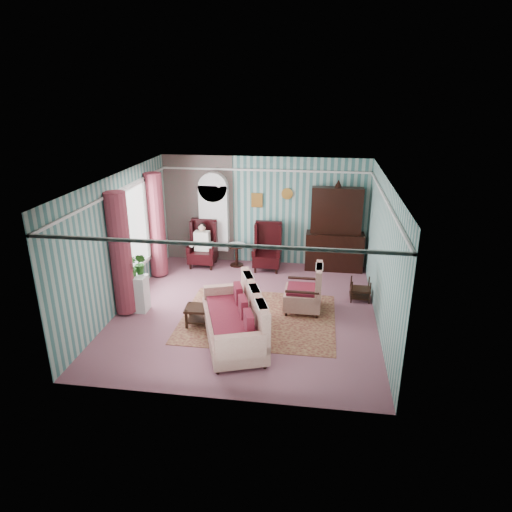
# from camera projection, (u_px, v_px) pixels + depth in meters

# --- Properties ---
(floor) EXTENTS (6.00, 6.00, 0.00)m
(floor) POSITION_uv_depth(u_px,v_px,m) (247.00, 311.00, 9.94)
(floor) COLOR #8A505E
(floor) RESTS_ON ground
(room_shell) EXTENTS (5.53, 6.02, 2.91)m
(room_shell) POSITION_uv_depth(u_px,v_px,m) (218.00, 219.00, 9.48)
(room_shell) COLOR #3D706C
(room_shell) RESTS_ON ground
(bookcase) EXTENTS (0.80, 0.28, 2.24)m
(bookcase) POSITION_uv_depth(u_px,v_px,m) (214.00, 223.00, 12.36)
(bookcase) COLOR silver
(bookcase) RESTS_ON floor
(dresser_hutch) EXTENTS (1.50, 0.56, 2.36)m
(dresser_hutch) POSITION_uv_depth(u_px,v_px,m) (336.00, 227.00, 11.79)
(dresser_hutch) COLOR black
(dresser_hutch) RESTS_ON floor
(wingback_left) EXTENTS (0.76, 0.80, 1.25)m
(wingback_left) POSITION_uv_depth(u_px,v_px,m) (202.00, 244.00, 12.21)
(wingback_left) COLOR black
(wingback_left) RESTS_ON floor
(wingback_right) EXTENTS (0.76, 0.80, 1.25)m
(wingback_right) POSITION_uv_depth(u_px,v_px,m) (267.00, 247.00, 11.97)
(wingback_right) COLOR black
(wingback_right) RESTS_ON floor
(seated_woman) EXTENTS (0.44, 0.40, 1.18)m
(seated_woman) POSITION_uv_depth(u_px,v_px,m) (202.00, 245.00, 12.22)
(seated_woman) COLOR white
(seated_woman) RESTS_ON floor
(round_side_table) EXTENTS (0.50, 0.50, 0.60)m
(round_side_table) POSITION_uv_depth(u_px,v_px,m) (237.00, 255.00, 12.34)
(round_side_table) COLOR black
(round_side_table) RESTS_ON floor
(nest_table) EXTENTS (0.45, 0.38, 0.54)m
(nest_table) POSITION_uv_depth(u_px,v_px,m) (360.00, 289.00, 10.35)
(nest_table) COLOR black
(nest_table) RESTS_ON floor
(plant_stand) EXTENTS (0.55, 0.35, 0.80)m
(plant_stand) POSITION_uv_depth(u_px,v_px,m) (135.00, 293.00, 9.84)
(plant_stand) COLOR white
(plant_stand) RESTS_ON floor
(rug) EXTENTS (3.20, 2.60, 0.01)m
(rug) POSITION_uv_depth(u_px,v_px,m) (258.00, 318.00, 9.62)
(rug) COLOR #471719
(rug) RESTS_ON floor
(sofa) EXTENTS (1.72, 2.43, 0.97)m
(sofa) POSITION_uv_depth(u_px,v_px,m) (233.00, 319.00, 8.57)
(sofa) COLOR beige
(sofa) RESTS_ON floor
(floral_armchair) EXTENTS (0.84, 0.87, 1.02)m
(floral_armchair) POSITION_uv_depth(u_px,v_px,m) (303.00, 289.00, 9.80)
(floral_armchair) COLOR #BBB691
(floral_armchair) RESTS_ON floor
(coffee_table) EXTENTS (0.86, 0.51, 0.40)m
(coffee_table) POSITION_uv_depth(u_px,v_px,m) (206.00, 316.00, 9.29)
(coffee_table) COLOR black
(coffee_table) RESTS_ON floor
(potted_plant_a) EXTENTS (0.41, 0.38, 0.38)m
(potted_plant_a) POSITION_uv_depth(u_px,v_px,m) (130.00, 269.00, 9.56)
(potted_plant_a) COLOR #1C5219
(potted_plant_a) RESTS_ON plant_stand
(potted_plant_b) EXTENTS (0.32, 0.29, 0.48)m
(potted_plant_b) POSITION_uv_depth(u_px,v_px,m) (140.00, 264.00, 9.74)
(potted_plant_b) COLOR #194D18
(potted_plant_b) RESTS_ON plant_stand
(potted_plant_c) EXTENTS (0.25, 0.25, 0.41)m
(potted_plant_c) POSITION_uv_depth(u_px,v_px,m) (131.00, 267.00, 9.66)
(potted_plant_c) COLOR #1B581E
(potted_plant_c) RESTS_ON plant_stand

